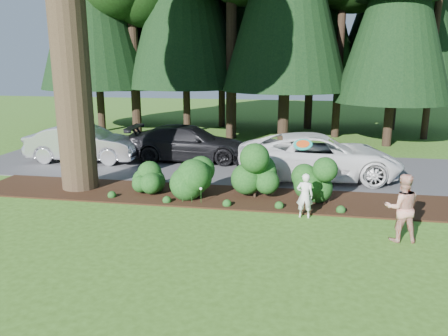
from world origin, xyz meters
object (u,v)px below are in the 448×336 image
(adult, at_px, (402,208))
(frisbee, at_px, (303,144))
(car_white_suv, at_px, (319,156))
(car_dark_suv, at_px, (189,143))
(car_silver_wagon, at_px, (84,143))
(child, at_px, (305,196))

(adult, distance_m, frisbee, 3.20)
(car_white_suv, bearing_deg, car_dark_suv, 63.37)
(car_dark_suv, bearing_deg, car_silver_wagon, 99.64)
(car_dark_suv, height_order, frisbee, frisbee)
(car_white_suv, distance_m, frisbee, 4.25)
(car_silver_wagon, distance_m, car_dark_suv, 4.65)
(car_white_suv, bearing_deg, frisbee, 164.88)
(frisbee, bearing_deg, car_dark_suv, 129.10)
(child, bearing_deg, adult, 153.88)
(adult, bearing_deg, child, -34.07)
(adult, bearing_deg, frisbee, -39.12)
(child, relative_size, adult, 0.76)
(car_white_suv, height_order, adult, adult)
(car_silver_wagon, xyz_separation_m, adult, (11.99, -6.77, 0.03))
(car_white_suv, relative_size, adult, 3.53)
(child, bearing_deg, car_white_suv, -94.49)
(child, height_order, adult, adult)
(car_dark_suv, relative_size, child, 4.10)
(child, bearing_deg, frisbee, -69.51)
(car_silver_wagon, bearing_deg, car_white_suv, -99.79)
(car_silver_wagon, relative_size, car_dark_suv, 0.91)
(frisbee, bearing_deg, adult, -33.46)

